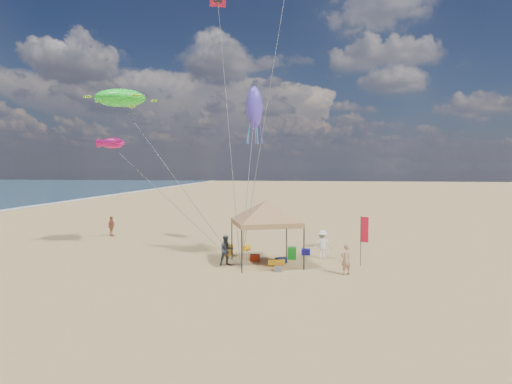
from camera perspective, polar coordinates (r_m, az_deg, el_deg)
ground at (r=23.14m, az=-1.02°, el=-10.38°), size 280.00×280.00×0.00m
canopy_tent at (r=24.23m, az=1.33°, el=-1.42°), size 6.38×6.38×4.18m
feather_flag at (r=24.67m, az=13.92°, el=-5.17°), size 0.42×0.11×2.79m
cooler_red at (r=25.56m, az=-0.14°, el=-8.62°), size 0.54×0.38×0.38m
cooler_blue at (r=27.49m, az=6.55°, el=-7.78°), size 0.54×0.38×0.38m
bag_navy at (r=24.96m, az=3.33°, el=-8.94°), size 0.69×0.54×0.36m
bag_orange at (r=28.75m, az=-1.26°, el=-7.29°), size 0.54×0.69×0.36m
chair_green at (r=26.14m, az=4.74°, el=-8.00°), size 0.50×0.50×0.70m
chair_yellow at (r=27.01m, az=-3.66°, el=-7.62°), size 0.50×0.50×0.70m
crate_grey at (r=23.11m, az=2.94°, el=-10.04°), size 0.34×0.30×0.28m
beach_cart at (r=24.40m, az=2.72°, el=-9.18°), size 0.90×0.50×0.24m
person_near_a at (r=22.76m, az=11.69°, el=-8.63°), size 0.69×0.65×1.59m
person_near_b at (r=24.43m, az=-3.90°, el=-7.62°), size 1.01×0.92×1.69m
person_near_c at (r=26.46m, az=8.66°, el=-6.79°), size 1.21×0.86×1.70m
person_far_a at (r=36.20m, az=-18.44°, el=-4.27°), size 0.45×0.96×1.59m
turtle_kite at (r=28.91m, az=-17.37°, el=11.68°), size 3.88×3.51×1.06m
fish_kite at (r=30.16m, az=-18.25°, el=6.12°), size 1.74×1.19×0.71m
squid_kite at (r=28.93m, az=-0.21°, el=11.00°), size 1.32×1.32×2.77m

